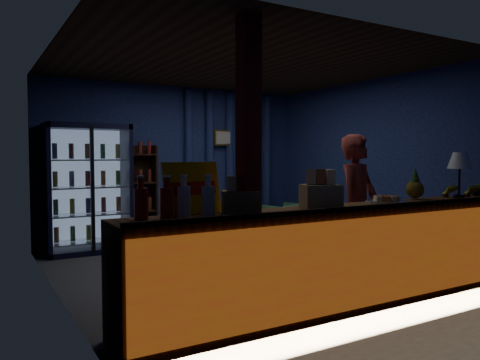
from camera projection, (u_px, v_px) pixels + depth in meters
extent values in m
plane|color=#515154|center=(242.00, 265.00, 6.11)|extent=(4.60, 4.60, 0.00)
plane|color=navy|center=(177.00, 164.00, 7.95)|extent=(4.60, 0.00, 4.60)
plane|color=navy|center=(367.00, 171.00, 4.15)|extent=(4.60, 0.00, 4.60)
plane|color=navy|center=(53.00, 169.00, 4.89)|extent=(0.00, 4.40, 4.40)
plane|color=navy|center=(371.00, 164.00, 7.20)|extent=(0.00, 4.40, 4.40)
plane|color=#472D19|center=(242.00, 65.00, 5.98)|extent=(4.60, 4.60, 0.00)
cube|color=brown|center=(343.00, 257.00, 4.45)|extent=(4.40, 0.55, 0.95)
cube|color=red|center=(365.00, 263.00, 4.20)|extent=(4.35, 0.02, 0.81)
cube|color=#331F10|center=(364.00, 208.00, 4.19)|extent=(4.40, 0.04, 0.04)
cube|color=maroon|center=(249.00, 172.00, 3.88)|extent=(0.16, 0.16, 2.60)
cube|color=black|center=(84.00, 187.00, 7.12)|extent=(1.20, 0.06, 1.90)
cube|color=black|center=(46.00, 190.00, 6.60)|extent=(0.06, 0.60, 1.90)
cube|color=black|center=(126.00, 187.00, 7.17)|extent=(0.06, 0.60, 1.90)
cube|color=black|center=(87.00, 127.00, 6.84)|extent=(1.20, 0.60, 0.08)
cube|color=black|center=(89.00, 250.00, 6.93)|extent=(1.20, 0.60, 0.08)
cube|color=#99B2D8|center=(85.00, 188.00, 7.07)|extent=(1.08, 0.02, 1.74)
cube|color=white|center=(92.00, 190.00, 6.64)|extent=(1.12, 0.02, 1.78)
cube|color=black|center=(92.00, 190.00, 6.63)|extent=(0.05, 0.05, 1.80)
cube|color=silver|center=(89.00, 241.00, 6.93)|extent=(1.08, 0.48, 0.02)
cylinder|color=#C3511B|center=(56.00, 235.00, 6.69)|extent=(0.07, 0.07, 0.22)
cylinder|color=#19651A|center=(73.00, 234.00, 6.81)|extent=(0.07, 0.07, 0.22)
cylinder|color=gold|center=(89.00, 232.00, 6.92)|extent=(0.07, 0.07, 0.22)
cylinder|color=#181855|center=(104.00, 231.00, 7.03)|extent=(0.07, 0.07, 0.22)
cylinder|color=maroon|center=(119.00, 230.00, 7.14)|extent=(0.07, 0.07, 0.22)
cube|color=silver|center=(88.00, 214.00, 6.90)|extent=(1.08, 0.48, 0.02)
cylinder|color=#19651A|center=(56.00, 207.00, 6.67)|extent=(0.07, 0.07, 0.22)
cylinder|color=gold|center=(72.00, 206.00, 6.78)|extent=(0.07, 0.07, 0.22)
cylinder|color=#181855|center=(88.00, 205.00, 6.90)|extent=(0.07, 0.07, 0.22)
cylinder|color=maroon|center=(104.00, 205.00, 7.01)|extent=(0.07, 0.07, 0.22)
cylinder|color=#C3511B|center=(118.00, 204.00, 7.12)|extent=(0.07, 0.07, 0.22)
cube|color=silver|center=(88.00, 187.00, 6.88)|extent=(1.08, 0.48, 0.02)
cylinder|color=gold|center=(55.00, 179.00, 6.65)|extent=(0.07, 0.07, 0.22)
cylinder|color=#181855|center=(72.00, 179.00, 6.76)|extent=(0.07, 0.07, 0.22)
cylinder|color=maroon|center=(88.00, 178.00, 6.88)|extent=(0.07, 0.07, 0.22)
cylinder|color=#C3511B|center=(103.00, 178.00, 6.99)|extent=(0.07, 0.07, 0.22)
cylinder|color=#19651A|center=(118.00, 178.00, 7.10)|extent=(0.07, 0.07, 0.22)
cube|color=silver|center=(87.00, 160.00, 6.86)|extent=(1.08, 0.48, 0.02)
cylinder|color=#181855|center=(55.00, 151.00, 6.63)|extent=(0.07, 0.07, 0.22)
cylinder|color=maroon|center=(71.00, 151.00, 6.74)|extent=(0.07, 0.07, 0.22)
cylinder|color=#C3511B|center=(87.00, 151.00, 6.86)|extent=(0.07, 0.07, 0.22)
cylinder|color=#19651A|center=(103.00, 151.00, 6.97)|extent=(0.07, 0.07, 0.22)
cylinder|color=gold|center=(118.00, 151.00, 7.08)|extent=(0.07, 0.07, 0.22)
cube|color=#331F10|center=(138.00, 195.00, 7.58)|extent=(0.50, 0.02, 1.60)
cube|color=#331F10|center=(126.00, 196.00, 7.35)|extent=(0.03, 0.28, 1.60)
cube|color=#331F10|center=(154.00, 195.00, 7.58)|extent=(0.03, 0.28, 1.60)
cube|color=#331F10|center=(141.00, 239.00, 7.50)|extent=(0.46, 0.26, 0.02)
cube|color=#331F10|center=(140.00, 211.00, 7.48)|extent=(0.46, 0.26, 0.02)
cube|color=#331F10|center=(140.00, 183.00, 7.45)|extent=(0.46, 0.26, 0.02)
cube|color=#331F10|center=(140.00, 155.00, 7.43)|extent=(0.46, 0.26, 0.02)
cylinder|color=navy|center=(189.00, 163.00, 7.99)|extent=(0.14, 0.14, 2.50)
cylinder|color=navy|center=(210.00, 163.00, 8.19)|extent=(0.14, 0.14, 2.50)
cylinder|color=navy|center=(230.00, 163.00, 8.40)|extent=(0.14, 0.14, 2.50)
cylinder|color=navy|center=(249.00, 163.00, 8.60)|extent=(0.14, 0.14, 2.50)
cylinder|color=navy|center=(267.00, 163.00, 8.80)|extent=(0.14, 0.14, 2.50)
cube|color=gold|center=(223.00, 138.00, 8.26)|extent=(0.36, 0.03, 0.28)
cube|color=silver|center=(224.00, 138.00, 8.24)|extent=(0.30, 0.01, 0.22)
imported|color=maroon|center=(358.00, 207.00, 5.38)|extent=(0.71, 0.58, 1.68)
imported|color=#4F9E5C|center=(284.00, 221.00, 8.03)|extent=(0.76, 0.77, 0.62)
cube|color=#331F10|center=(223.00, 228.00, 7.65)|extent=(0.66, 0.57, 0.50)
cylinder|color=#331F10|center=(223.00, 210.00, 7.63)|extent=(0.10, 0.10, 0.10)
cube|color=gold|center=(192.00, 188.00, 3.87)|extent=(0.55, 0.21, 0.43)
cube|color=#B1190B|center=(193.00, 188.00, 3.85)|extent=(0.45, 0.12, 0.11)
cylinder|color=#B1190B|center=(141.00, 204.00, 3.52)|extent=(0.10, 0.10, 0.24)
cylinder|color=#B1190B|center=(141.00, 182.00, 3.51)|extent=(0.05, 0.05, 0.09)
cylinder|color=white|center=(141.00, 176.00, 3.51)|extent=(0.05, 0.05, 0.02)
cylinder|color=#B1190B|center=(167.00, 204.00, 3.54)|extent=(0.10, 0.10, 0.24)
cylinder|color=#B1190B|center=(167.00, 182.00, 3.53)|extent=(0.05, 0.05, 0.09)
cylinder|color=white|center=(166.00, 176.00, 3.53)|extent=(0.05, 0.05, 0.02)
cylinder|color=silver|center=(184.00, 202.00, 3.69)|extent=(0.10, 0.10, 0.24)
cylinder|color=silver|center=(184.00, 180.00, 3.68)|extent=(0.05, 0.05, 0.09)
cylinder|color=white|center=(184.00, 175.00, 3.68)|extent=(0.05, 0.05, 0.02)
cylinder|color=silver|center=(208.00, 201.00, 3.71)|extent=(0.10, 0.10, 0.24)
cylinder|color=silver|center=(208.00, 180.00, 3.70)|extent=(0.05, 0.05, 0.09)
cylinder|color=white|center=(208.00, 175.00, 3.70)|extent=(0.05, 0.05, 0.02)
cube|color=olive|center=(240.00, 203.00, 3.86)|extent=(0.38, 0.35, 0.19)
cube|color=gold|center=(231.00, 183.00, 3.84)|extent=(0.09, 0.08, 0.12)
cube|color=#C16924|center=(240.00, 183.00, 3.85)|extent=(0.09, 0.08, 0.12)
cube|color=gold|center=(249.00, 183.00, 3.86)|extent=(0.09, 0.08, 0.12)
cube|color=olive|center=(321.00, 197.00, 4.30)|extent=(0.41, 0.38, 0.22)
cube|color=gold|center=(312.00, 177.00, 4.27)|extent=(0.10, 0.09, 0.14)
cube|color=#C16924|center=(321.00, 177.00, 4.29)|extent=(0.10, 0.09, 0.14)
cube|color=gold|center=(330.00, 177.00, 4.30)|extent=(0.10, 0.09, 0.14)
cylinder|color=silver|center=(386.00, 201.00, 4.82)|extent=(0.45, 0.45, 0.02)
cube|color=gold|center=(392.00, 198.00, 4.86)|extent=(0.10, 0.07, 0.05)
cube|color=#C16924|center=(386.00, 197.00, 4.90)|extent=(0.12, 0.12, 0.05)
cube|color=gold|center=(380.00, 197.00, 4.89)|extent=(0.07, 0.10, 0.05)
cube|color=#C16924|center=(377.00, 198.00, 4.84)|extent=(0.12, 0.12, 0.05)
cube|color=gold|center=(380.00, 198.00, 4.78)|extent=(0.10, 0.07, 0.05)
cube|color=#C16924|center=(386.00, 199.00, 4.73)|extent=(0.12, 0.12, 0.05)
cube|color=gold|center=(393.00, 199.00, 4.74)|extent=(0.07, 0.10, 0.05)
cube|color=#C16924|center=(395.00, 198.00, 4.80)|extent=(0.12, 0.12, 0.05)
cylinder|color=black|center=(459.00, 197.00, 5.28)|extent=(0.12, 0.12, 0.04)
cylinder|color=black|center=(459.00, 180.00, 5.27)|extent=(0.02, 0.02, 0.37)
cone|color=white|center=(460.00, 160.00, 5.26)|extent=(0.27, 0.27, 0.18)
sphere|color=olive|center=(415.00, 189.00, 5.19)|extent=(0.20, 0.20, 0.20)
cone|color=#2C561D|center=(415.00, 175.00, 5.18)|extent=(0.11, 0.11, 0.15)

